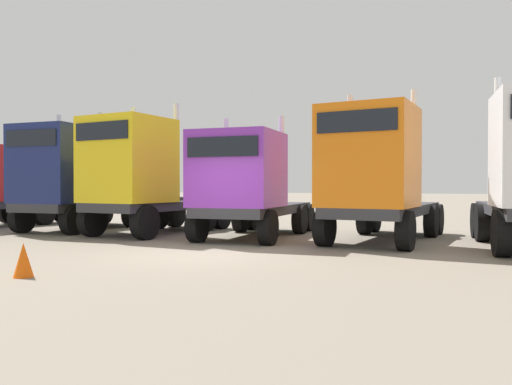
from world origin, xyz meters
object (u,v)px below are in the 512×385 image
Objects in this scene: semi_truck_purple at (245,184)px; semi_truck_orange at (375,175)px; semi_truck_navy at (67,178)px; semi_truck_yellow at (139,175)px; traffic_cone_mid at (23,260)px.

semi_truck_orange is (3.92, 0.15, 0.26)m from semi_truck_purple.
semi_truck_orange reaches higher than semi_truck_navy.
semi_truck_yellow is at bearing 83.73° from semi_truck_navy.
semi_truck_yellow reaches higher than semi_truck_navy.
semi_truck_orange reaches higher than traffic_cone_mid.
semi_truck_orange is at bearing 88.47° from semi_truck_navy.
semi_truck_orange is at bearing 91.23° from semi_truck_purple.
traffic_cone_mid is (-1.46, -7.47, -1.41)m from semi_truck_purple.
semi_truck_navy is at bearing -88.86° from semi_truck_yellow.
semi_truck_yellow is 8.09m from traffic_cone_mid.
semi_truck_purple is (3.87, -0.07, -0.31)m from semi_truck_yellow.
semi_truck_yellow reaches higher than semi_truck_purple.
semi_truck_orange is 10.37× the size of traffic_cone_mid.
semi_truck_yellow is (3.32, -0.36, 0.07)m from semi_truck_navy.
semi_truck_orange is at bearing 54.76° from traffic_cone_mid.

